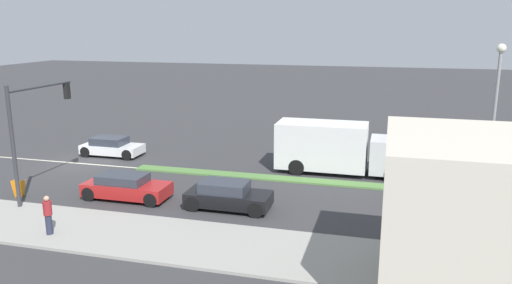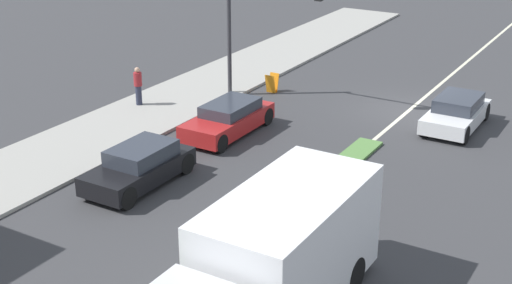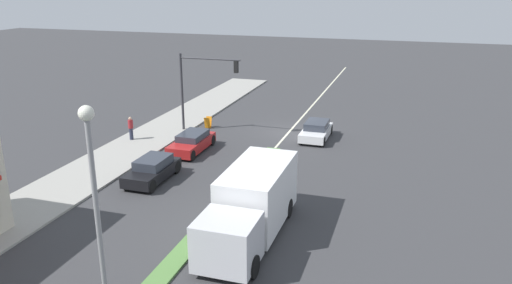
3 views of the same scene
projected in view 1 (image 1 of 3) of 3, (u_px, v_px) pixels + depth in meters
The scene contains 11 objects.
ground_plane at pixel (381, 188), 26.12m from camera, with size 160.00×160.00×0.00m, color #38383A.
sidewalk_right at pixel (389, 265), 17.52m from camera, with size 4.00×73.00×0.12m, color #9E9B93.
lane_marking_center at pixel (81, 163), 30.69m from camera, with size 0.16×60.00×0.01m, color beige.
traffic_signal_main at pixel (32, 121), 23.57m from camera, with size 4.59×0.34×5.60m.
street_lamp at pixel (496, 101), 23.75m from camera, with size 0.44×0.44×7.37m.
pedestrian at pixel (48, 214), 19.83m from camera, with size 0.34×0.34×1.61m.
warning_aframe_sign at pixel (19, 188), 24.68m from camera, with size 0.45×0.53×0.84m.
delivery_truck at pixel (337, 148), 28.51m from camera, with size 2.44×7.50×2.87m.
van_white at pixel (112, 147), 32.40m from camera, with size 1.76×3.88×1.23m.
suv_black at pixel (228, 196), 23.01m from camera, with size 1.73×3.90×1.29m.
hatchback_red at pixel (126, 187), 24.34m from camera, with size 1.73×4.18×1.22m.
Camera 1 is at (25.74, 18.16, 8.29)m, focal length 35.00 mm.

